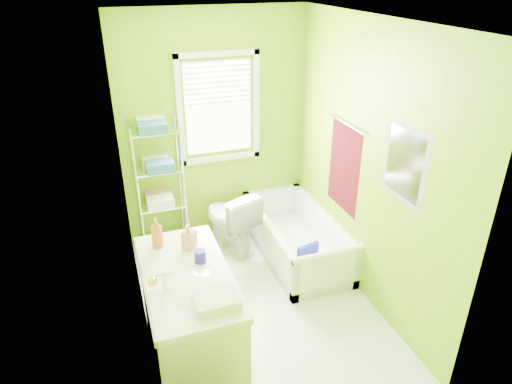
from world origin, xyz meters
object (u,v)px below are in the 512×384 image
object	(u,v)px
bathtub	(297,243)
vanity	(190,319)
wire_shelf_unit	(159,174)
toilet	(230,219)

from	to	relation	value
bathtub	vanity	xyz separation A→B (m)	(-1.43, -1.18, 0.33)
vanity	wire_shelf_unit	world-z (taller)	wire_shelf_unit
bathtub	wire_shelf_unit	distance (m)	1.70
vanity	wire_shelf_unit	size ratio (longest dim) A/B	0.80
vanity	bathtub	bearing A→B (deg)	39.52
toilet	wire_shelf_unit	bearing A→B (deg)	-38.44
bathtub	toilet	size ratio (longest dim) A/B	2.11
bathtub	wire_shelf_unit	size ratio (longest dim) A/B	1.03
bathtub	vanity	world-z (taller)	vanity
toilet	bathtub	bearing A→B (deg)	129.63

